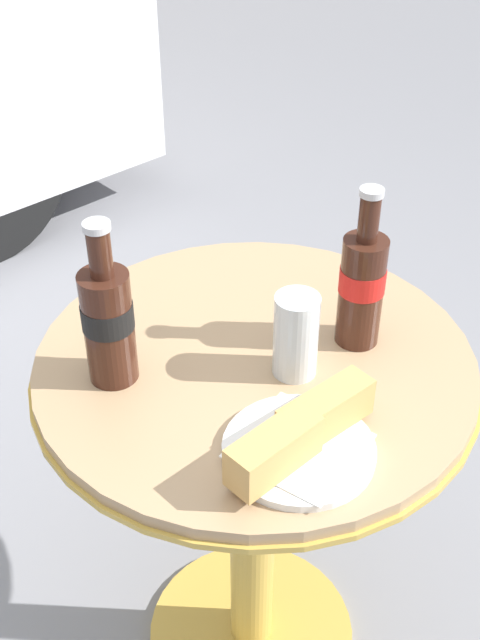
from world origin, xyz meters
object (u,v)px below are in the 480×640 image
at_px(bistro_table, 254,451).
at_px(cola_bottle_left, 108,320).
at_px(cola_bottle_right, 362,284).
at_px(drinking_glass, 296,339).
at_px(lunch_plate_near, 300,439).

height_order(bistro_table, cola_bottle_left, cola_bottle_left).
relative_size(cola_bottle_right, drinking_glass, 1.97).
bearing_deg(cola_bottle_right, bistro_table, 152.23).
height_order(cola_bottle_left, cola_bottle_right, cola_bottle_right).
bearing_deg(drinking_glass, bistro_table, 106.41).
distance_m(bistro_table, drinking_glass, 0.27).
distance_m(bistro_table, lunch_plate_near, 0.31).
relative_size(bistro_table, cola_bottle_right, 2.84).
height_order(bistro_table, drinking_glass, drinking_glass).
xyz_separation_m(cola_bottle_right, drinking_glass, (-0.13, 0.01, -0.04)).
bearing_deg(cola_bottle_right, lunch_plate_near, -155.80).
xyz_separation_m(cola_bottle_left, lunch_plate_near, (0.08, -0.29, -0.07)).
bearing_deg(cola_bottle_left, cola_bottle_right, -29.46).
xyz_separation_m(bistro_table, cola_bottle_left, (-0.18, 0.11, 0.31)).
distance_m(drinking_glass, lunch_plate_near, 0.17).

